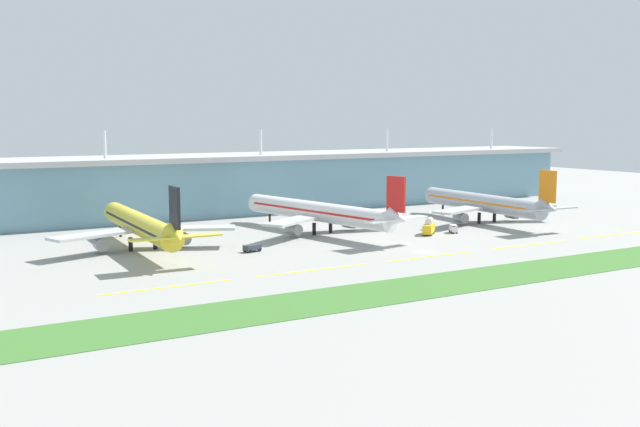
# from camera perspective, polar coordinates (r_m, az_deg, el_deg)

# --- Properties ---
(ground_plane) EXTENTS (600.00, 600.00, 0.00)m
(ground_plane) POSITION_cam_1_polar(r_m,az_deg,el_deg) (193.52, 8.00, -2.91)
(ground_plane) COLOR gray
(terminal_building) EXTENTS (288.00, 34.00, 30.20)m
(terminal_building) POSITION_cam_1_polar(r_m,az_deg,el_deg) (277.38, -5.03, 2.41)
(terminal_building) COLOR #6693A8
(terminal_building) RESTS_ON ground
(airliner_near) EXTENTS (48.74, 69.98, 18.90)m
(airliner_near) POSITION_cam_1_polar(r_m,az_deg,el_deg) (199.56, -13.51, -0.86)
(airliner_near) COLOR yellow
(airliner_near) RESTS_ON ground
(airliner_middle) EXTENTS (48.09, 71.99, 18.90)m
(airliner_middle) POSITION_cam_1_polar(r_m,az_deg,el_deg) (221.59, -0.07, 0.12)
(airliner_middle) COLOR white
(airliner_middle) RESTS_ON ground
(airliner_far) EXTENTS (48.74, 65.61, 18.90)m
(airliner_far) POSITION_cam_1_polar(r_m,az_deg,el_deg) (251.49, 12.43, 0.79)
(airliner_far) COLOR #ADB2BC
(airliner_far) RESTS_ON ground
(taxiway_stripe_west) EXTENTS (28.00, 0.70, 0.04)m
(taxiway_stripe_west) POSITION_cam_1_polar(r_m,az_deg,el_deg) (154.16, -11.69, -5.56)
(taxiway_stripe_west) COLOR yellow
(taxiway_stripe_west) RESTS_ON ground
(taxiway_stripe_mid_west) EXTENTS (28.00, 0.70, 0.04)m
(taxiway_stripe_mid_west) POSITION_cam_1_polar(r_m,az_deg,el_deg) (167.91, -0.62, -4.37)
(taxiway_stripe_mid_west) COLOR yellow
(taxiway_stripe_mid_west) RESTS_ON ground
(taxiway_stripe_centre) EXTENTS (28.00, 0.70, 0.04)m
(taxiway_stripe_centre) POSITION_cam_1_polar(r_m,az_deg,el_deg) (186.90, 8.47, -3.27)
(taxiway_stripe_centre) COLOR yellow
(taxiway_stripe_centre) RESTS_ON ground
(taxiway_stripe_mid_east) EXTENTS (28.00, 0.70, 0.04)m
(taxiway_stripe_mid_east) POSITION_cam_1_polar(r_m,az_deg,el_deg) (209.72, 15.71, -2.32)
(taxiway_stripe_mid_east) COLOR yellow
(taxiway_stripe_mid_east) RESTS_ON ground
(taxiway_stripe_east) EXTENTS (28.00, 0.70, 0.04)m
(taxiway_stripe_east) POSITION_cam_1_polar(r_m,az_deg,el_deg) (235.26, 21.46, -1.55)
(taxiway_stripe_east) COLOR yellow
(taxiway_stripe_east) RESTS_ON ground
(grass_verge) EXTENTS (300.00, 18.00, 0.10)m
(grass_verge) POSITION_cam_1_polar(r_m,az_deg,el_deg) (170.14, 14.74, -4.44)
(grass_verge) COLOR #3D702D
(grass_verge) RESTS_ON ground
(pushback_tug) EXTENTS (4.84, 3.36, 1.85)m
(pushback_tug) POSITION_cam_1_polar(r_m,az_deg,el_deg) (192.08, -5.20, -2.61)
(pushback_tug) COLOR #333842
(pushback_tug) RESTS_ON ground
(baggage_cart) EXTENTS (3.33, 4.02, 2.48)m
(baggage_cart) POSITION_cam_1_polar(r_m,az_deg,el_deg) (226.86, 10.14, -1.15)
(baggage_cart) COLOR silver
(baggage_cart) RESTS_ON ground
(fuel_truck) EXTENTS (7.09, 6.75, 4.95)m
(fuel_truck) POSITION_cam_1_polar(r_m,az_deg,el_deg) (222.44, 8.31, -1.02)
(fuel_truck) COLOR gold
(fuel_truck) RESTS_ON ground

